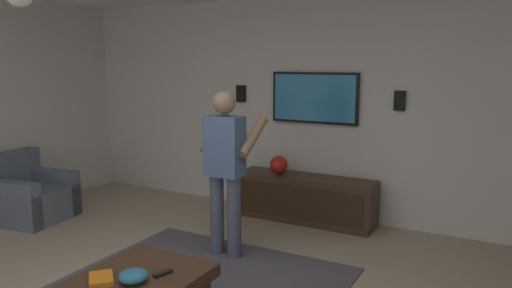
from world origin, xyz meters
The scene contains 12 objects.
wall_back_tv centered at (3.12, 0.00, 1.35)m, with size 0.10×7.22×2.70m, color silver.
armchair centered at (1.21, 3.00, 0.28)m, with size 0.90×0.91×0.82m.
media_console centered at (2.78, 0.02, 0.28)m, with size 0.45×1.70×0.55m.
tv centered at (3.02, 0.02, 1.48)m, with size 0.05×1.10×0.62m.
person_standing centered at (1.42, 0.29, 0.93)m, with size 0.53×0.53×1.64m.
bowl centered at (-0.11, 0.08, 0.45)m, with size 0.20×0.20×0.09m, color teal.
remote_white centered at (-0.05, 0.15, 0.41)m, with size 0.15×0.04×0.02m, color white.
remote_black centered at (0.08, -0.02, 0.41)m, with size 0.15×0.04×0.02m, color black.
book centered at (-0.21, 0.29, 0.42)m, with size 0.22×0.16×0.04m, color orange.
vase_round centered at (2.77, 0.38, 0.66)m, with size 0.22×0.22×0.22m, color red.
wall_speaker_left centered at (3.04, -0.99, 1.48)m, with size 0.06×0.12×0.22m, color black.
wall_speaker_right centered at (3.04, 1.06, 1.50)m, with size 0.06×0.12×0.22m, color black.
Camera 1 is at (-2.45, -2.17, 1.91)m, focal length 33.84 mm.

